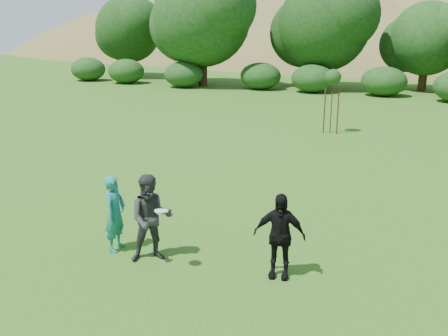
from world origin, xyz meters
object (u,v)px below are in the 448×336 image
(player_teal, at_px, (115,213))
(player_black, at_px, (279,236))
(player_grey, at_px, (151,218))
(sapling, at_px, (333,79))

(player_teal, xyz_separation_m, player_black, (3.59, 0.33, 0.02))
(player_teal, distance_m, player_black, 3.61)
(player_grey, distance_m, player_black, 2.65)
(player_teal, bearing_deg, player_grey, -103.42)
(sapling, bearing_deg, player_black, -80.79)
(player_teal, relative_size, player_black, 0.98)
(player_grey, xyz_separation_m, player_black, (2.62, 0.42, -0.07))
(sapling, bearing_deg, player_grey, -91.70)
(player_teal, distance_m, player_grey, 0.99)
(player_teal, relative_size, sapling, 0.59)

